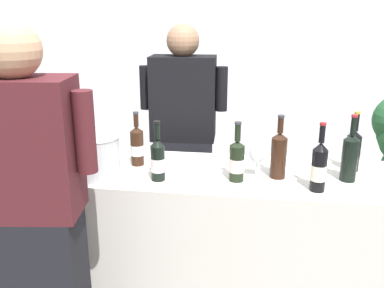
{
  "coord_description": "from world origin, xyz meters",
  "views": [
    {
      "loc": [
        0.28,
        -2.08,
        1.72
      ],
      "look_at": [
        -0.02,
        0.0,
        1.06
      ],
      "focal_mm": 38.93,
      "sensor_mm": 36.0,
      "label": 1
    }
  ],
  "objects_px": {
    "wine_bottle_1": "(70,135)",
    "wine_bottle_5": "(350,156)",
    "wine_bottle_2": "(137,146)",
    "wine_bottle_7": "(353,149)",
    "wine_glass": "(257,156)",
    "wine_bottle_6": "(237,160)",
    "ice_bucket": "(97,157)",
    "wine_bottle_0": "(279,154)",
    "wine_bottle_4": "(67,142)",
    "person_server": "(184,150)",
    "person_guest": "(35,235)",
    "wine_bottle_9": "(88,140)",
    "wine_bottle_8": "(319,167)",
    "wine_bottle_3": "(158,159)"
  },
  "relations": [
    {
      "from": "wine_bottle_1",
      "to": "wine_bottle_5",
      "type": "xyz_separation_m",
      "value": [
        1.57,
        -0.2,
        0.01
      ]
    },
    {
      "from": "wine_bottle_1",
      "to": "wine_bottle_2",
      "type": "height_order",
      "value": "wine_bottle_1"
    },
    {
      "from": "wine_bottle_7",
      "to": "wine_bottle_5",
      "type": "bearing_deg",
      "value": -107.93
    },
    {
      "from": "wine_bottle_5",
      "to": "wine_glass",
      "type": "xyz_separation_m",
      "value": [
        -0.46,
        -0.01,
        -0.02
      ]
    },
    {
      "from": "wine_bottle_7",
      "to": "wine_glass",
      "type": "distance_m",
      "value": 0.53
    },
    {
      "from": "wine_bottle_2",
      "to": "wine_bottle_6",
      "type": "distance_m",
      "value": 0.58
    },
    {
      "from": "wine_bottle_2",
      "to": "ice_bucket",
      "type": "distance_m",
      "value": 0.26
    },
    {
      "from": "wine_bottle_0",
      "to": "wine_bottle_4",
      "type": "xyz_separation_m",
      "value": [
        -1.17,
        0.06,
        -0.01
      ]
    },
    {
      "from": "wine_bottle_5",
      "to": "person_server",
      "type": "distance_m",
      "value": 1.18
    },
    {
      "from": "wine_glass",
      "to": "person_guest",
      "type": "relative_size",
      "value": 0.1
    },
    {
      "from": "wine_bottle_2",
      "to": "person_guest",
      "type": "relative_size",
      "value": 0.18
    },
    {
      "from": "wine_bottle_0",
      "to": "wine_bottle_1",
      "type": "xyz_separation_m",
      "value": [
        -1.22,
        0.21,
        -0.01
      ]
    },
    {
      "from": "ice_bucket",
      "to": "wine_bottle_6",
      "type": "bearing_deg",
      "value": 4.85
    },
    {
      "from": "wine_bottle_9",
      "to": "wine_bottle_5",
      "type": "bearing_deg",
      "value": -3.59
    },
    {
      "from": "wine_bottle_5",
      "to": "person_server",
      "type": "bearing_deg",
      "value": 145.14
    },
    {
      "from": "wine_bottle_5",
      "to": "wine_bottle_9",
      "type": "xyz_separation_m",
      "value": [
        -1.41,
        0.09,
        0.0
      ]
    },
    {
      "from": "wine_bottle_0",
      "to": "wine_bottle_4",
      "type": "height_order",
      "value": "same"
    },
    {
      "from": "wine_bottle_6",
      "to": "wine_bottle_8",
      "type": "distance_m",
      "value": 0.39
    },
    {
      "from": "wine_bottle_6",
      "to": "wine_bottle_1",
      "type": "bearing_deg",
      "value": 164.45
    },
    {
      "from": "wine_bottle_7",
      "to": "person_server",
      "type": "height_order",
      "value": "person_server"
    },
    {
      "from": "wine_bottle_2",
      "to": "wine_bottle_7",
      "type": "xyz_separation_m",
      "value": [
        1.17,
        0.08,
        0.01
      ]
    },
    {
      "from": "wine_bottle_4",
      "to": "person_server",
      "type": "height_order",
      "value": "person_server"
    },
    {
      "from": "wine_bottle_9",
      "to": "person_server",
      "type": "distance_m",
      "value": 0.77
    },
    {
      "from": "wine_bottle_2",
      "to": "wine_bottle_3",
      "type": "distance_m",
      "value": 0.26
    },
    {
      "from": "wine_glass",
      "to": "person_server",
      "type": "height_order",
      "value": "person_server"
    },
    {
      "from": "wine_bottle_5",
      "to": "wine_bottle_7",
      "type": "relative_size",
      "value": 1.05
    },
    {
      "from": "wine_bottle_1",
      "to": "wine_bottle_7",
      "type": "relative_size",
      "value": 1.0
    },
    {
      "from": "wine_bottle_6",
      "to": "wine_glass",
      "type": "bearing_deg",
      "value": 36.93
    },
    {
      "from": "wine_glass",
      "to": "person_server",
      "type": "distance_m",
      "value": 0.86
    },
    {
      "from": "wine_bottle_5",
      "to": "wine_bottle_8",
      "type": "height_order",
      "value": "wine_bottle_5"
    },
    {
      "from": "wine_bottle_1",
      "to": "wine_bottle_6",
      "type": "height_order",
      "value": "wine_bottle_1"
    },
    {
      "from": "wine_bottle_1",
      "to": "wine_bottle_4",
      "type": "relative_size",
      "value": 0.98
    },
    {
      "from": "wine_bottle_1",
      "to": "ice_bucket",
      "type": "distance_m",
      "value": 0.45
    },
    {
      "from": "wine_bottle_3",
      "to": "wine_bottle_4",
      "type": "xyz_separation_m",
      "value": [
        -0.56,
        0.18,
        0.01
      ]
    },
    {
      "from": "wine_bottle_6",
      "to": "ice_bucket",
      "type": "distance_m",
      "value": 0.71
    },
    {
      "from": "wine_bottle_0",
      "to": "wine_bottle_1",
      "type": "bearing_deg",
      "value": 170.34
    },
    {
      "from": "wine_bottle_3",
      "to": "wine_bottle_5",
      "type": "bearing_deg",
      "value": 7.73
    },
    {
      "from": "person_guest",
      "to": "wine_bottle_0",
      "type": "bearing_deg",
      "value": 31.3
    },
    {
      "from": "wine_bottle_5",
      "to": "person_guest",
      "type": "height_order",
      "value": "person_guest"
    },
    {
      "from": "wine_bottle_8",
      "to": "wine_bottle_3",
      "type": "bearing_deg",
      "value": 178.25
    },
    {
      "from": "wine_bottle_4",
      "to": "person_server",
      "type": "bearing_deg",
      "value": 47.39
    },
    {
      "from": "person_guest",
      "to": "wine_bottle_8",
      "type": "bearing_deg",
      "value": 21.64
    },
    {
      "from": "wine_bottle_1",
      "to": "wine_bottle_8",
      "type": "bearing_deg",
      "value": -14.13
    },
    {
      "from": "wine_bottle_9",
      "to": "wine_glass",
      "type": "bearing_deg",
      "value": -5.79
    },
    {
      "from": "ice_bucket",
      "to": "wine_bottle_8",
      "type": "bearing_deg",
      "value": -0.56
    },
    {
      "from": "wine_bottle_8",
      "to": "person_guest",
      "type": "bearing_deg",
      "value": -158.36
    },
    {
      "from": "wine_bottle_0",
      "to": "ice_bucket",
      "type": "height_order",
      "value": "wine_bottle_0"
    },
    {
      "from": "wine_bottle_3",
      "to": "person_guest",
      "type": "relative_size",
      "value": 0.18
    },
    {
      "from": "wine_bottle_5",
      "to": "wine_bottle_6",
      "type": "distance_m",
      "value": 0.57
    },
    {
      "from": "wine_bottle_1",
      "to": "wine_bottle_6",
      "type": "distance_m",
      "value": 1.05
    }
  ]
}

